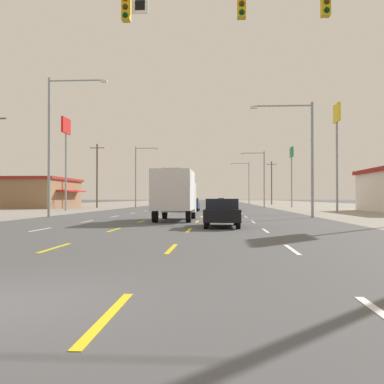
# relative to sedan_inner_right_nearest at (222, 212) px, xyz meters

# --- Properties ---
(ground_plane) EXTENTS (572.00, 572.00, 0.00)m
(ground_plane) POSITION_rel_sedan_inner_right_nearest_xyz_m (-3.29, 48.84, -0.76)
(ground_plane) COLOR #4C4C4F
(lot_apron_left) EXTENTS (28.00, 440.00, 0.01)m
(lot_apron_left) POSITION_rel_sedan_inner_right_nearest_xyz_m (-28.04, 48.84, -0.75)
(lot_apron_left) COLOR gray
(lot_apron_left) RESTS_ON ground
(lot_apron_right) EXTENTS (28.00, 440.00, 0.01)m
(lot_apron_right) POSITION_rel_sedan_inner_right_nearest_xyz_m (21.46, 48.84, -0.75)
(lot_apron_right) COLOR gray
(lot_apron_right) RESTS_ON ground
(lane_markings) EXTENTS (10.64, 227.60, 0.01)m
(lane_markings) POSITION_rel_sedan_inner_right_nearest_xyz_m (-3.29, 87.34, -0.75)
(lane_markings) COLOR white
(lane_markings) RESTS_ON ground
(signal_span_wire) EXTENTS (27.57, 0.53, 9.96)m
(signal_span_wire) POSITION_rel_sedan_inner_right_nearest_xyz_m (-3.07, -7.41, 5.08)
(signal_span_wire) COLOR brown
(signal_span_wire) RESTS_ON ground
(sedan_inner_right_nearest) EXTENTS (1.80, 4.50, 1.46)m
(sedan_inner_right_nearest) POSITION_rel_sedan_inner_right_nearest_xyz_m (0.00, 0.00, 0.00)
(sedan_inner_right_nearest) COLOR black
(sedan_inner_right_nearest) RESTS_ON ground
(box_truck_center_turn_near) EXTENTS (2.40, 7.20, 3.23)m
(box_truck_center_turn_near) POSITION_rel_sedan_inner_right_nearest_xyz_m (-3.04, 6.15, 1.08)
(box_truck_center_turn_near) COLOR white
(box_truck_center_turn_near) RESTS_ON ground
(sedan_center_turn_mid) EXTENTS (1.80, 4.50, 1.46)m
(sedan_center_turn_mid) POSITION_rel_sedan_inner_right_nearest_xyz_m (-3.33, 27.55, 0.00)
(sedan_center_turn_mid) COLOR navy
(sedan_center_turn_mid) RESTS_ON ground
(sedan_inner_left_midfar) EXTENTS (1.80, 4.50, 1.46)m
(sedan_inner_left_midfar) POSITION_rel_sedan_inner_right_nearest_xyz_m (-6.85, 58.79, 0.00)
(sedan_inner_left_midfar) COLOR white
(sedan_inner_left_midfar) RESTS_ON ground
(sedan_inner_left_far) EXTENTS (1.80, 4.50, 1.46)m
(sedan_inner_left_far) POSITION_rel_sedan_inner_right_nearest_xyz_m (-6.71, 71.60, 0.00)
(sedan_inner_left_far) COLOR maroon
(sedan_inner_left_far) RESTS_ON ground
(suv_inner_left_farther) EXTENTS (1.98, 4.90, 1.98)m
(suv_inner_left_farther) POSITION_rel_sedan_inner_right_nearest_xyz_m (-6.83, 87.60, 0.27)
(suv_inner_left_farther) COLOR navy
(suv_inner_left_farther) RESTS_ON ground
(sedan_inner_right_farthest) EXTENTS (1.80, 4.50, 1.46)m
(sedan_inner_right_farthest) POSITION_rel_sedan_inner_right_nearest_xyz_m (0.34, 98.50, 0.00)
(sedan_inner_right_farthest) COLOR #235B2D
(sedan_inner_right_farthest) RESTS_ON ground
(suv_far_left_distant_a) EXTENTS (1.98, 4.90, 1.98)m
(suv_far_left_distant_a) POSITION_rel_sedan_inner_right_nearest_xyz_m (-10.16, 107.95, 0.27)
(suv_far_left_distant_a) COLOR #235B2D
(suv_far_left_distant_a) RESTS_ON ground
(storefront_left_row_1) EXTENTS (14.75, 14.22, 4.45)m
(storefront_left_row_1) POSITION_rel_sedan_inner_right_nearest_xyz_m (-29.21, 42.04, 1.49)
(storefront_left_row_1) COLOR #8C6B4C
(storefront_left_row_1) RESTS_ON ground
(pole_sign_left_row_1) EXTENTS (0.24, 2.67, 10.89)m
(pole_sign_left_row_1) POSITION_rel_sedan_inner_right_nearest_xyz_m (-18.11, 28.14, 7.74)
(pole_sign_left_row_1) COLOR gray
(pole_sign_left_row_1) RESTS_ON ground
(pole_sign_right_row_1) EXTENTS (0.24, 2.22, 11.41)m
(pole_sign_right_row_1) POSITION_rel_sedan_inner_right_nearest_xyz_m (12.20, 24.52, 7.93)
(pole_sign_right_row_1) COLOR gray
(pole_sign_right_row_1) RESTS_ON ground
(pole_sign_right_row_2) EXTENTS (0.24, 2.47, 9.61)m
(pole_sign_right_row_2) POSITION_rel_sedan_inner_right_nearest_xyz_m (11.42, 49.16, 6.66)
(pole_sign_right_row_2) COLOR gray
(pole_sign_right_row_2) RESTS_ON ground
(streetlight_left_row_0) EXTENTS (4.70, 0.26, 10.92)m
(streetlight_left_row_0) POSITION_rel_sedan_inner_right_nearest_xyz_m (-12.98, 10.92, 5.56)
(streetlight_left_row_0) COLOR gray
(streetlight_left_row_0) RESTS_ON ground
(streetlight_right_row_0) EXTENTS (4.74, 0.26, 8.74)m
(streetlight_right_row_0) POSITION_rel_sedan_inner_right_nearest_xyz_m (6.30, 10.92, 4.43)
(streetlight_right_row_0) COLOR gray
(streetlight_right_row_0) RESTS_ON ground
(streetlight_left_row_1) EXTENTS (3.81, 0.26, 9.66)m
(streetlight_left_row_1) POSITION_rel_sedan_inner_right_nearest_xyz_m (-13.07, 47.18, 4.81)
(streetlight_left_row_1) COLOR gray
(streetlight_left_row_1) RESTS_ON ground
(streetlight_right_row_1) EXTENTS (3.84, 0.26, 8.78)m
(streetlight_right_row_1) POSITION_rel_sedan_inner_right_nearest_xyz_m (6.46, 47.18, 4.35)
(streetlight_right_row_1) COLOR gray
(streetlight_right_row_1) RESTS_ON ground
(streetlight_left_row_2) EXTENTS (4.62, 0.26, 8.91)m
(streetlight_left_row_2) POSITION_rel_sedan_inner_right_nearest_xyz_m (-12.91, 83.44, 4.51)
(streetlight_left_row_2) COLOR gray
(streetlight_left_row_2) RESTS_ON ground
(streetlight_right_row_2) EXTENTS (4.52, 0.26, 9.98)m
(streetlight_right_row_2) POSITION_rel_sedan_inner_right_nearest_xyz_m (6.39, 83.44, 5.06)
(streetlight_right_row_2) COLOR gray
(streetlight_right_row_2) RESTS_ON ground
(utility_pole_left_row_1) EXTENTS (2.20, 0.26, 9.78)m
(utility_pole_left_row_1) POSITION_rel_sedan_inner_right_nearest_xyz_m (-18.87, 44.26, 4.33)
(utility_pole_left_row_1) COLOR brown
(utility_pole_left_row_1) RESTS_ON ground
(utility_pole_right_row_2) EXTENTS (2.20, 0.26, 9.51)m
(utility_pole_right_row_2) POSITION_rel_sedan_inner_right_nearest_xyz_m (11.33, 75.96, 4.19)
(utility_pole_right_row_2) COLOR brown
(utility_pole_right_row_2) RESTS_ON ground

